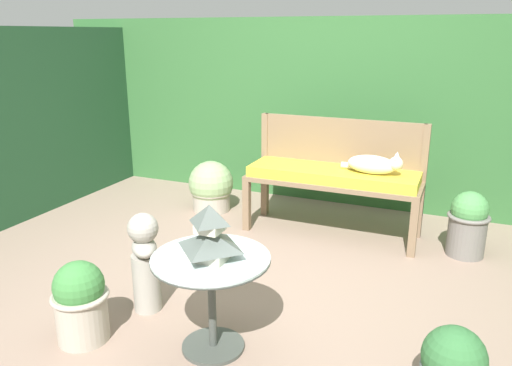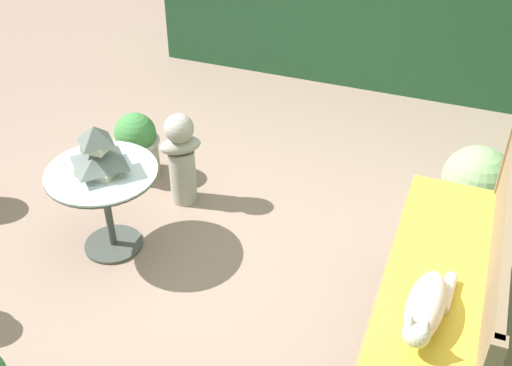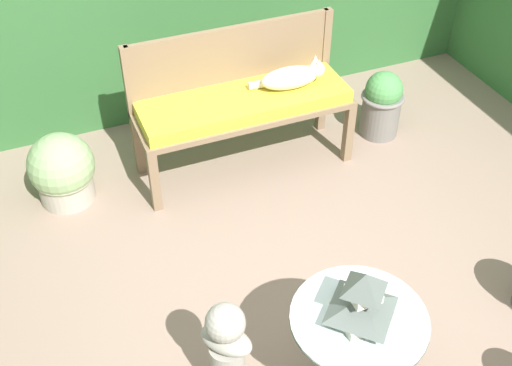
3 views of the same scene
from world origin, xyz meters
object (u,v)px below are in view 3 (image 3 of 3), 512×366
Objects in this scene: cat at (292,77)px; potted_plant_bench_right at (62,171)px; patio_table at (357,334)px; garden_bust at (227,350)px; garden_bench at (244,107)px; potted_plant_table_near at (382,103)px; pagoda_birdhouse at (362,300)px.

cat is 1.64m from potted_plant_bench_right.
garden_bust is (-0.57, 0.20, -0.09)m from patio_table.
potted_plant_table_near is at bearing -0.88° from garden_bench.
potted_plant_table_near is at bearing 55.83° from patio_table.
garden_bust is at bearing -119.62° from cat.
potted_plant_bench_right is 2.33m from potted_plant_table_near.
patio_table is at bearing -95.18° from garden_bench.
patio_table is at bearing -124.17° from potted_plant_table_near.
garden_bust is (-1.08, -1.65, -0.32)m from cat.
patio_table is 2.27m from potted_plant_bench_right.
potted_plant_bench_right is at bearing 178.46° from cat.
potted_plant_bench_right is (-1.07, 2.00, -0.45)m from pagoda_birdhouse.
potted_plant_bench_right is at bearing 174.40° from garden_bench.
garden_bust is (-0.57, 0.20, -0.33)m from pagoda_birdhouse.
garden_bench is 1.88m from patio_table.
potted_plant_bench_right is (-1.24, 0.12, -0.26)m from garden_bench.
cat is at bearing -5.11° from potted_plant_bench_right.
garden_bust reaches higher than garden_bench.
potted_plant_table_near is at bearing -3.40° from potted_plant_bench_right.
garden_bench is 1.89m from pagoda_birdhouse.
garden_bench is 1.12m from potted_plant_table_near.
cat is 1.92m from pagoda_birdhouse.
garden_bench is 2.29× the size of garden_bust.
cat is at bearing -179.79° from potted_plant_table_near.
pagoda_birdhouse is at bearing -101.77° from cat.
garden_bust is at bearing 160.49° from patio_table.
garden_bust is 1.31× the size of potted_plant_bench_right.
garden_bust is 2.47m from potted_plant_table_near.
cat reaches higher than potted_plant_bench_right.
pagoda_birdhouse is 0.69m from garden_bust.
cat is at bearing 74.66° from patio_table.
garden_bust is 1.86m from potted_plant_bench_right.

